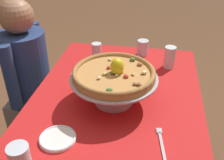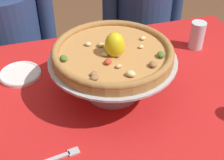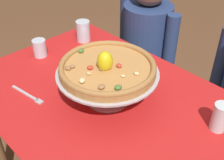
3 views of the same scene
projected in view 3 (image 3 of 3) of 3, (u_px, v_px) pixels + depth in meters
dining_table at (109, 119)px, 1.32m from camera, size 1.31×0.87×0.77m
pizza_stand at (108, 80)px, 1.21m from camera, size 0.43×0.43×0.14m
pizza at (107, 67)px, 1.17m from camera, size 0.40×0.40×0.10m
water_glass_side_left at (40, 49)px, 1.53m from camera, size 0.07×0.07×0.09m
water_glass_back_left at (83, 32)px, 1.66m from camera, size 0.08×0.08×0.12m
water_glass_back_right at (219, 119)px, 1.09m from camera, size 0.06×0.06×0.12m
side_plate at (94, 55)px, 1.55m from camera, size 0.16×0.16×0.02m
dinner_fork at (29, 95)px, 1.28m from camera, size 0.20×0.05×0.01m
diner_left at (145, 59)px, 1.99m from camera, size 0.47×0.33×1.11m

